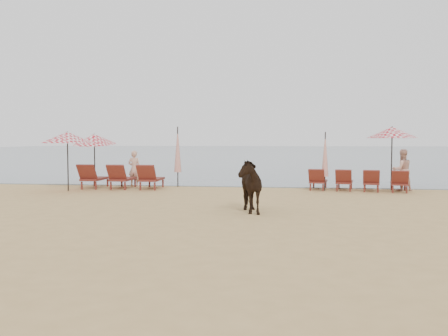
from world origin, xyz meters
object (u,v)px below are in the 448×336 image
at_px(beachgoer_left, 134,168).
at_px(cow, 246,185).
at_px(umbrella_open_left_b, 94,139).
at_px(lounger_cluster_right, 358,181).
at_px(umbrella_open_left_a, 67,138).
at_px(umbrella_open_right, 392,132).
at_px(umbrella_closed_left, 178,150).
at_px(lounger_cluster_left, 121,177).
at_px(beachgoer_right_a, 402,170).
at_px(umbrella_closed_right, 325,155).

bearing_deg(beachgoer_left, cow, 133.29).
distance_m(umbrella_open_left_b, cow, 10.08).
bearing_deg(lounger_cluster_right, umbrella_open_left_a, -163.83).
relative_size(umbrella_open_right, umbrella_closed_left, 1.00).
distance_m(lounger_cluster_right, cow, 7.37).
relative_size(lounger_cluster_left, umbrella_open_right, 1.24).
distance_m(lounger_cluster_right, umbrella_open_left_b, 11.20).
height_order(umbrella_open_left_b, beachgoer_left, umbrella_open_left_b).
relative_size(umbrella_closed_left, beachgoer_left, 1.66).
xyz_separation_m(lounger_cluster_right, umbrella_open_left_b, (-11.07, 0.53, 1.64)).
bearing_deg(beachgoer_right_a, umbrella_open_left_b, -11.66).
xyz_separation_m(umbrella_open_left_b, umbrella_closed_left, (3.63, 0.30, -0.46)).
height_order(umbrella_open_left_a, umbrella_open_left_b, umbrella_open_left_b).
height_order(umbrella_closed_right, beachgoer_left, umbrella_closed_right).
bearing_deg(umbrella_open_left_b, lounger_cluster_right, -17.94).
relative_size(umbrella_open_right, beachgoer_left, 1.66).
xyz_separation_m(umbrella_closed_right, beachgoer_right_a, (3.03, 0.51, -0.61)).
height_order(umbrella_open_left_a, beachgoer_right_a, umbrella_open_left_a).
relative_size(lounger_cluster_left, umbrella_closed_left, 1.25).
bearing_deg(cow, umbrella_open_right, 38.35).
bearing_deg(lounger_cluster_right, beachgoer_right_a, 21.29).
distance_m(umbrella_open_left_b, beachgoer_right_a, 12.88).
bearing_deg(umbrella_open_left_a, lounger_cluster_right, 0.90).
relative_size(lounger_cluster_right, umbrella_closed_left, 1.51).
bearing_deg(lounger_cluster_left, lounger_cluster_right, 1.51).
distance_m(lounger_cluster_right, umbrella_closed_right, 1.64).
distance_m(umbrella_open_right, umbrella_closed_left, 9.12).
xyz_separation_m(umbrella_open_left_a, umbrella_open_left_b, (0.25, 2.05, -0.06)).
bearing_deg(lounger_cluster_left, umbrella_closed_right, 1.17).
xyz_separation_m(lounger_cluster_left, umbrella_closed_left, (2.07, 1.31, 1.10)).
bearing_deg(umbrella_closed_right, lounger_cluster_right, 5.06).
bearing_deg(umbrella_open_right, umbrella_open_left_b, -174.08).
height_order(lounger_cluster_right, umbrella_open_left_a, umbrella_open_left_a).
height_order(umbrella_open_left_a, beachgoer_left, umbrella_open_left_a).
bearing_deg(umbrella_closed_left, umbrella_closed_right, -8.64).
bearing_deg(lounger_cluster_left, cow, -46.96).
distance_m(umbrella_open_left_a, cow, 9.04).
bearing_deg(umbrella_open_left_b, umbrella_open_right, -9.58).
bearing_deg(lounger_cluster_left, umbrella_open_right, 10.09).
relative_size(lounger_cluster_left, umbrella_open_left_a, 1.37).
bearing_deg(beachgoer_right_a, umbrella_open_left_a, -2.72).
xyz_separation_m(lounger_cluster_right, beachgoer_right_a, (1.76, 0.40, 0.41)).
bearing_deg(umbrella_open_left_a, beachgoer_right_a, 1.60).
bearing_deg(lounger_cluster_left, umbrella_open_left_a, -151.55).
bearing_deg(umbrella_closed_left, umbrella_open_left_b, -175.35).
distance_m(umbrella_open_left_a, beachgoer_right_a, 13.28).
xyz_separation_m(umbrella_open_right, umbrella_closed_right, (-2.88, -1.89, -0.89)).
height_order(umbrella_open_right, cow, umbrella_open_right).
distance_m(lounger_cluster_left, lounger_cluster_right, 9.52).
relative_size(umbrella_open_left_b, umbrella_closed_right, 1.02).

